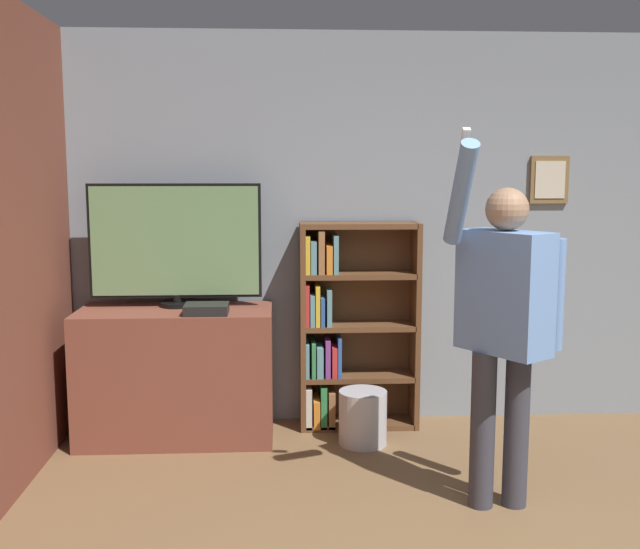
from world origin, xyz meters
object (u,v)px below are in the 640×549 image
game_console (206,309)px  person (504,316)px  waste_bin (363,417)px  television (175,243)px  bookshelf (347,327)px

game_console → person: 1.88m
person → waste_bin: (-0.62, 0.94, -0.85)m
television → person: bearing=-34.1°
bookshelf → waste_bin: size_ratio=4.02×
game_console → waste_bin: bearing=-1.3°
bookshelf → television: bearing=-176.7°
game_console → waste_bin: (1.00, -0.02, -0.72)m
television → bookshelf: size_ratio=0.80×
waste_bin → person: bearing=-56.9°
television → waste_bin: 1.68m
bookshelf → waste_bin: 0.64m
television → person: size_ratio=0.57×
television → bookshelf: 1.29m
bookshelf → person: 1.51m
bookshelf → person: size_ratio=0.72×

